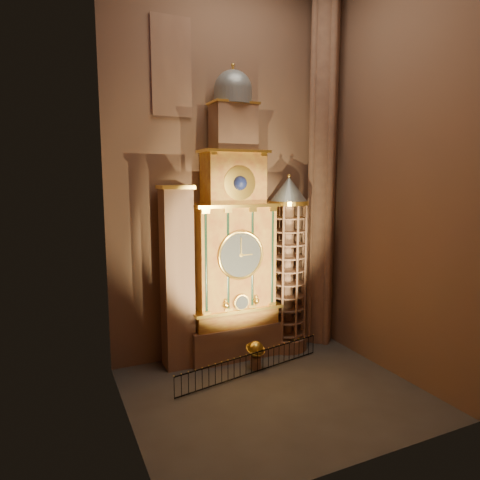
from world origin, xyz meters
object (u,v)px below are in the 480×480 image
astronomical_clock (234,246)px  celestial_globe (256,352)px  stair_turret (288,266)px  iron_railing (252,364)px  portrait_tower (177,277)px

astronomical_clock → celestial_globe: 6.13m
stair_turret → celestial_globe: bearing=-148.7°
astronomical_clock → celestial_globe: astronomical_clock is taller
stair_turret → iron_railing: 6.39m
astronomical_clock → iron_railing: 6.64m
astronomical_clock → portrait_tower: bearing=179.7°
stair_turret → iron_railing: bearing=-145.9°
astronomical_clock → iron_railing: astronomical_clock is taller
stair_turret → celestial_globe: (-3.11, -1.89, -4.31)m
celestial_globe → iron_railing: 0.84m
astronomical_clock → iron_railing: (-0.14, -2.73, -6.06)m
portrait_tower → celestial_globe: size_ratio=6.41×
astronomical_clock → stair_turret: size_ratio=1.55×
portrait_tower → celestial_globe: portrait_tower is taller
celestial_globe → astronomical_clock: bearing=100.2°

